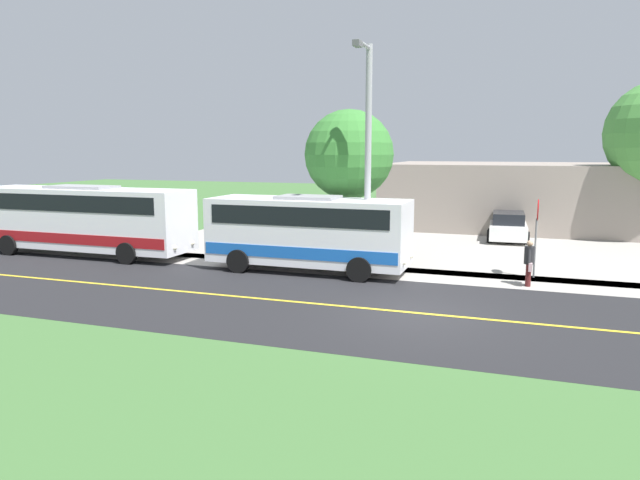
{
  "coord_description": "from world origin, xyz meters",
  "views": [
    {
      "loc": [
        16.14,
        2.67,
        4.64
      ],
      "look_at": [
        -3.5,
        -4.19,
        1.4
      ],
      "focal_mm": 32.59,
      "sensor_mm": 36.0,
      "label": 1
    }
  ],
  "objects_px": {
    "stop_sign": "(537,225)",
    "street_light_pole": "(367,150)",
    "pedestrian_with_bags": "(529,262)",
    "parked_car_near": "(508,227)",
    "commercial_building": "(535,195)",
    "shuttle_bus_front": "(308,230)",
    "tree_curbside": "(349,155)",
    "transit_bus_rear": "(84,217)"
  },
  "relations": [
    {
      "from": "pedestrian_with_bags",
      "to": "tree_curbside",
      "type": "relative_size",
      "value": 0.25
    },
    {
      "from": "tree_curbside",
      "to": "commercial_building",
      "type": "relative_size",
      "value": 0.36
    },
    {
      "from": "pedestrian_with_bags",
      "to": "street_light_pole",
      "type": "relative_size",
      "value": 0.19
    },
    {
      "from": "pedestrian_with_bags",
      "to": "parked_car_near",
      "type": "xyz_separation_m",
      "value": [
        -10.67,
        -0.96,
        -0.16
      ]
    },
    {
      "from": "stop_sign",
      "to": "pedestrian_with_bags",
      "type": "bearing_deg",
      "value": -8.48
    },
    {
      "from": "transit_bus_rear",
      "to": "stop_sign",
      "type": "height_order",
      "value": "transit_bus_rear"
    },
    {
      "from": "pedestrian_with_bags",
      "to": "street_light_pole",
      "type": "bearing_deg",
      "value": -92.24
    },
    {
      "from": "shuttle_bus_front",
      "to": "parked_car_near",
      "type": "distance_m",
      "value": 12.94
    },
    {
      "from": "transit_bus_rear",
      "to": "stop_sign",
      "type": "xyz_separation_m",
      "value": [
        -1.59,
        18.87,
        0.27
      ]
    },
    {
      "from": "shuttle_bus_front",
      "to": "transit_bus_rear",
      "type": "relative_size",
      "value": 0.76
    },
    {
      "from": "shuttle_bus_front",
      "to": "transit_bus_rear",
      "type": "bearing_deg",
      "value": -89.85
    },
    {
      "from": "pedestrian_with_bags",
      "to": "commercial_building",
      "type": "height_order",
      "value": "commercial_building"
    },
    {
      "from": "stop_sign",
      "to": "transit_bus_rear",
      "type": "bearing_deg",
      "value": -85.19
    },
    {
      "from": "stop_sign",
      "to": "parked_car_near",
      "type": "relative_size",
      "value": 0.64
    },
    {
      "from": "shuttle_bus_front",
      "to": "tree_curbside",
      "type": "relative_size",
      "value": 1.24
    },
    {
      "from": "pedestrian_with_bags",
      "to": "tree_curbside",
      "type": "bearing_deg",
      "value": -110.68
    },
    {
      "from": "transit_bus_rear",
      "to": "tree_curbside",
      "type": "bearing_deg",
      "value": 104.25
    },
    {
      "from": "shuttle_bus_front",
      "to": "street_light_pole",
      "type": "relative_size",
      "value": 0.93
    },
    {
      "from": "transit_bus_rear",
      "to": "tree_curbside",
      "type": "relative_size",
      "value": 1.62
    },
    {
      "from": "transit_bus_rear",
      "to": "tree_curbside",
      "type": "xyz_separation_m",
      "value": [
        -2.89,
        11.38,
        2.73
      ]
    },
    {
      "from": "shuttle_bus_front",
      "to": "stop_sign",
      "type": "bearing_deg",
      "value": 100.71
    },
    {
      "from": "tree_curbside",
      "to": "commercial_building",
      "type": "height_order",
      "value": "tree_curbside"
    },
    {
      "from": "parked_car_near",
      "to": "commercial_building",
      "type": "distance_m",
      "value": 6.34
    },
    {
      "from": "stop_sign",
      "to": "tree_curbside",
      "type": "height_order",
      "value": "tree_curbside"
    },
    {
      "from": "street_light_pole",
      "to": "tree_curbside",
      "type": "height_order",
      "value": "street_light_pole"
    },
    {
      "from": "stop_sign",
      "to": "street_light_pole",
      "type": "distance_m",
      "value": 6.71
    },
    {
      "from": "stop_sign",
      "to": "parked_car_near",
      "type": "distance_m",
      "value": 9.39
    },
    {
      "from": "stop_sign",
      "to": "commercial_building",
      "type": "distance_m",
      "value": 15.3
    },
    {
      "from": "transit_bus_rear",
      "to": "tree_curbside",
      "type": "height_order",
      "value": "tree_curbside"
    },
    {
      "from": "pedestrian_with_bags",
      "to": "transit_bus_rear",
      "type": "bearing_deg",
      "value": -89.56
    },
    {
      "from": "stop_sign",
      "to": "street_light_pole",
      "type": "height_order",
      "value": "street_light_pole"
    },
    {
      "from": "shuttle_bus_front",
      "to": "pedestrian_with_bags",
      "type": "relative_size",
      "value": 4.91
    },
    {
      "from": "pedestrian_with_bags",
      "to": "shuttle_bus_front",
      "type": "bearing_deg",
      "value": -89.18
    },
    {
      "from": "shuttle_bus_front",
      "to": "stop_sign",
      "type": "relative_size",
      "value": 2.71
    },
    {
      "from": "street_light_pole",
      "to": "pedestrian_with_bags",
      "type": "bearing_deg",
      "value": 87.76
    },
    {
      "from": "shuttle_bus_front",
      "to": "street_light_pole",
      "type": "height_order",
      "value": "street_light_pole"
    },
    {
      "from": "transit_bus_rear",
      "to": "commercial_building",
      "type": "bearing_deg",
      "value": 131.54
    },
    {
      "from": "stop_sign",
      "to": "commercial_building",
      "type": "relative_size",
      "value": 0.17
    },
    {
      "from": "shuttle_bus_front",
      "to": "tree_curbside",
      "type": "bearing_deg",
      "value": 165.04
    },
    {
      "from": "pedestrian_with_bags",
      "to": "commercial_building",
      "type": "bearing_deg",
      "value": 178.58
    },
    {
      "from": "parked_car_near",
      "to": "pedestrian_with_bags",
      "type": "bearing_deg",
      "value": 5.12
    },
    {
      "from": "tree_curbside",
      "to": "commercial_building",
      "type": "bearing_deg",
      "value": 151.23
    }
  ]
}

